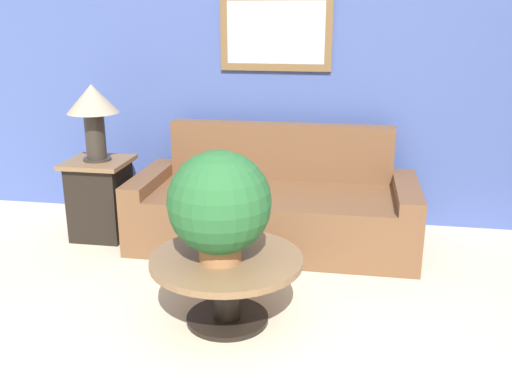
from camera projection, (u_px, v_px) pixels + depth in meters
The scene contains 6 objects.
wall_back at pixel (337, 71), 4.75m from camera, with size 7.49×0.09×2.60m.
couch_main at pixel (274, 208), 4.54m from camera, with size 2.20×0.94×0.91m.
coffee_table at pixel (227, 275), 3.35m from camera, with size 0.90×0.90×0.42m.
side_table at pixel (101, 198), 4.65m from camera, with size 0.49×0.49×0.65m.
table_lamp at pixel (93, 107), 4.43m from camera, with size 0.40×0.40×0.60m.
potted_plant_on_table at pixel (219, 204), 3.17m from camera, with size 0.59×0.59×0.64m.
Camera 1 is at (0.14, -1.74, 1.78)m, focal length 40.00 mm.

